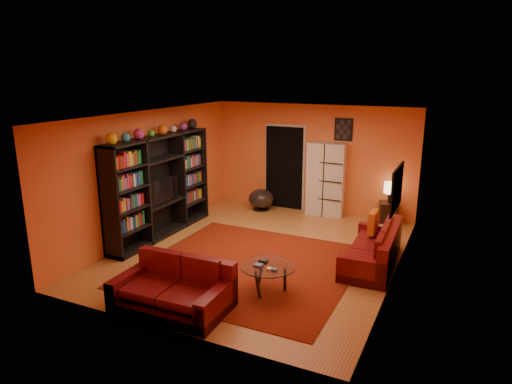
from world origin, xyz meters
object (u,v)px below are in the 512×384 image
at_px(sofa, 376,250).
at_px(coffee_table, 268,268).
at_px(tv, 160,191).
at_px(loveseat, 176,288).
at_px(bowl_chair, 261,199).
at_px(side_table, 388,213).
at_px(storage_cabinet, 326,179).
at_px(table_lamp, 390,188).
at_px(entertainment_unit, 160,186).

distance_m(sofa, coffee_table, 2.19).
bearing_deg(tv, loveseat, -139.65).
xyz_separation_m(sofa, bowl_chair, (-3.25, 2.19, -0.01)).
bearing_deg(side_table, tv, -145.81).
xyz_separation_m(tv, side_table, (4.16, 2.82, -0.73)).
relative_size(sofa, storage_cabinet, 1.14).
bearing_deg(coffee_table, tv, 156.08).
relative_size(storage_cabinet, bowl_chair, 2.75).
height_order(sofa, storage_cabinet, storage_cabinet).
height_order(bowl_chair, side_table, bowl_chair).
relative_size(storage_cabinet, table_lamp, 3.76).
bearing_deg(loveseat, bowl_chair, 8.63).
bearing_deg(side_table, bowl_chair, -175.31).
bearing_deg(bowl_chair, entertainment_unit, -114.81).
height_order(tv, side_table, tv).
bearing_deg(tv, side_table, -55.81).
distance_m(tv, table_lamp, 5.03).
bearing_deg(side_table, loveseat, -112.79).
bearing_deg(bowl_chair, tv, -113.25).
xyz_separation_m(loveseat, table_lamp, (2.17, 5.16, 0.54)).
height_order(tv, coffee_table, tv).
xyz_separation_m(bowl_chair, side_table, (3.05, 0.25, -0.03)).
bearing_deg(side_table, table_lamp, -116.57).
bearing_deg(coffee_table, entertainment_unit, 155.29).
bearing_deg(table_lamp, sofa, -85.29).
height_order(sofa, loveseat, same).
xyz_separation_m(tv, table_lamp, (4.16, 2.82, -0.15)).
distance_m(entertainment_unit, bowl_chair, 2.86).
relative_size(loveseat, table_lamp, 3.60).
height_order(entertainment_unit, tv, entertainment_unit).
height_order(tv, sofa, tv).
bearing_deg(coffee_table, bowl_chair, 116.09).
bearing_deg(table_lamp, storage_cabinet, 178.10).
bearing_deg(loveseat, coffee_table, -47.60).
xyz_separation_m(loveseat, storage_cabinet, (0.66, 5.21, 0.59)).
bearing_deg(tv, coffee_table, -113.92).
relative_size(coffee_table, side_table, 1.73).
height_order(entertainment_unit, sofa, entertainment_unit).
xyz_separation_m(loveseat, coffee_table, (1.04, 1.00, 0.11)).
bearing_deg(entertainment_unit, side_table, 33.18).
bearing_deg(bowl_chair, side_table, 4.69).
bearing_deg(storage_cabinet, sofa, -60.53).
relative_size(entertainment_unit, bowl_chair, 4.74).
relative_size(tv, coffee_table, 1.05).
xyz_separation_m(entertainment_unit, side_table, (4.21, 2.75, -0.80)).
xyz_separation_m(coffee_table, side_table, (1.13, 4.16, -0.14)).
bearing_deg(tv, sofa, -84.90).
relative_size(loveseat, coffee_table, 1.93).
bearing_deg(loveseat, sofa, -42.53).
bearing_deg(bowl_chair, sofa, -33.91).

